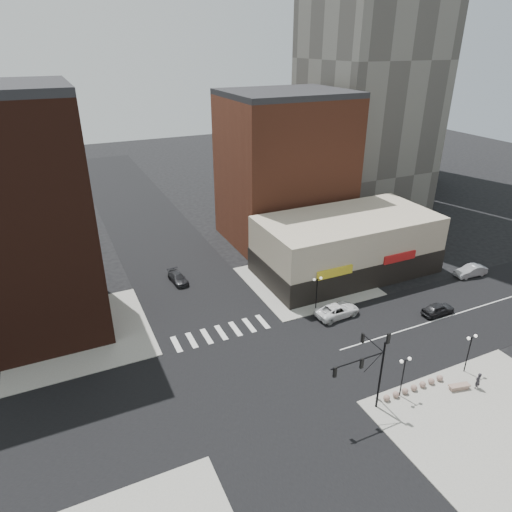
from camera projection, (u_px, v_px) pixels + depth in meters
ground at (253, 377)px, 43.79m from camera, size 240.00×240.00×0.00m
road_ew at (253, 377)px, 43.78m from camera, size 200.00×14.00×0.02m
road_ns at (253, 377)px, 43.78m from camera, size 14.00×200.00×0.02m
sidewalk_nw at (78, 334)px, 50.10m from camera, size 15.00×15.00×0.12m
sidewalk_ne at (306, 281)px, 61.16m from camera, size 15.00×15.00×0.12m
sidewalk_se at (494, 424)px, 38.40m from camera, size 18.00×14.00×0.12m
building_nw at (7, 223)px, 46.33m from camera, size 16.00×15.00×25.00m
building_ne_midrise at (285, 171)px, 70.47m from camera, size 18.00×15.00×22.00m
building_ne_row at (346, 249)px, 62.66m from camera, size 24.20×12.20×8.00m
traffic_signal at (370, 363)px, 38.00m from camera, size 5.59×3.09×7.77m
street_lamp_se_a at (404, 368)px, 40.02m from camera, size 1.22×0.32×4.16m
street_lamp_se_b at (470, 344)px, 43.07m from camera, size 1.22×0.32×4.16m
street_lamp_ne at (317, 285)px, 53.50m from camera, size 1.22×0.32×4.16m
bollard_row at (414, 388)px, 41.88m from camera, size 6.89×0.59×0.59m
white_suv at (337, 310)px, 53.23m from camera, size 5.62×2.90×1.51m
dark_sedan_east at (438, 309)px, 53.58m from camera, size 4.15×1.70×1.41m
silver_sedan at (471, 271)px, 62.29m from camera, size 4.73×1.94×1.52m
dark_sedan_north at (178, 278)px, 60.71m from camera, size 2.17×4.47×1.25m
pedestrian at (478, 381)px, 41.91m from camera, size 0.66×0.47×1.71m
stone_bench at (459, 387)px, 42.06m from camera, size 2.08×1.02×0.47m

